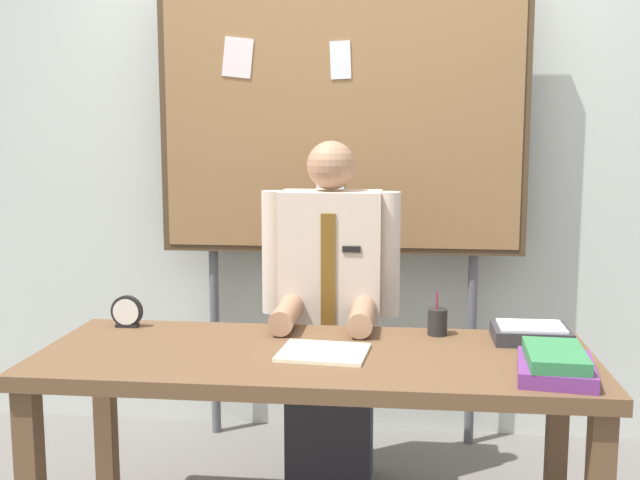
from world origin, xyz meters
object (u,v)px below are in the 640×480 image
object	(u,v)px
bulletin_board	(341,119)
paper_tray	(531,333)
person	(331,330)
open_notebook	(323,352)
pen_holder	(437,322)
book_stack	(556,364)
desk_clock	(127,313)
desk	(314,378)

from	to	relation	value
bulletin_board	paper_tray	xyz separation A→B (m)	(0.73, -0.80, -0.75)
person	bulletin_board	world-z (taller)	bulletin_board
open_notebook	pen_holder	world-z (taller)	pen_holder
book_stack	desk_clock	distance (m)	1.53
person	desk_clock	xyz separation A→B (m)	(-0.73, -0.31, 0.12)
desk	bulletin_board	bearing A→B (deg)	90.01
desk_clock	pen_holder	size ratio (longest dim) A/B	0.74
desk_clock	paper_tray	distance (m)	1.46
bulletin_board	open_notebook	distance (m)	1.29
pen_holder	desk_clock	bearing A→B (deg)	-179.24
desk_clock	pen_holder	bearing A→B (deg)	0.76
desk	open_notebook	size ratio (longest dim) A/B	6.46
desk	open_notebook	distance (m)	0.10
paper_tray	book_stack	bearing A→B (deg)	-88.77
book_stack	open_notebook	xyz separation A→B (m)	(-0.71, 0.15, -0.03)
bulletin_board	pen_holder	distance (m)	1.13
bulletin_board	paper_tray	world-z (taller)	bulletin_board
pen_holder	book_stack	bearing A→B (deg)	-53.10
desk_clock	open_notebook	bearing A→B (deg)	-19.35
person	desk_clock	size ratio (longest dim) A/B	11.91
bulletin_board	pen_holder	size ratio (longest dim) A/B	13.48
book_stack	open_notebook	bearing A→B (deg)	167.83
desk_clock	paper_tray	bearing A→B (deg)	-1.28
desk	person	size ratio (longest dim) A/B	1.29
paper_tray	pen_holder	bearing A→B (deg)	171.49
person	pen_holder	bearing A→B (deg)	-35.18
open_notebook	desk_clock	xyz separation A→B (m)	(-0.76, 0.27, 0.05)
open_notebook	desk_clock	size ratio (longest dim) A/B	2.37
desk	bulletin_board	size ratio (longest dim) A/B	0.85
desk	open_notebook	world-z (taller)	open_notebook
desk_clock	person	bearing A→B (deg)	22.66
person	open_notebook	world-z (taller)	person
person	bulletin_board	distance (m)	0.97
desk	paper_tray	world-z (taller)	paper_tray
desk	book_stack	distance (m)	0.77
person	book_stack	world-z (taller)	person
person	pen_holder	size ratio (longest dim) A/B	8.85
desk	pen_holder	world-z (taller)	pen_holder
person	pen_holder	world-z (taller)	person
bulletin_board	open_notebook	xyz separation A→B (m)	(0.03, -1.03, -0.77)
person	bulletin_board	size ratio (longest dim) A/B	0.66
desk	desk_clock	bearing A→B (deg)	161.26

